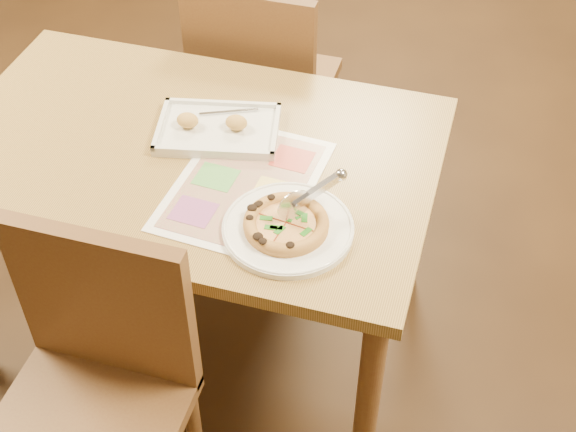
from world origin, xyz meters
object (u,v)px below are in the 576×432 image
(pizza_cutter, at_px, (310,195))
(dining_table, at_px, (190,174))
(menu, at_px, (245,185))
(chair_near, at_px, (94,367))
(appetizer_tray, at_px, (217,129))
(chair_far, at_px, (259,73))
(pizza, at_px, (286,224))
(plate, at_px, (288,229))

(pizza_cutter, bearing_deg, dining_table, 111.65)
(menu, bearing_deg, dining_table, 154.24)
(pizza_cutter, bearing_deg, menu, 112.84)
(chair_near, xyz_separation_m, appetizer_tray, (0.05, 0.69, 0.17))
(chair_near, distance_m, pizza_cutter, 0.62)
(chair_far, xyz_separation_m, pizza_cutter, (0.38, -0.77, 0.24))
(pizza, distance_m, appetizer_tray, 0.41)
(appetizer_tray, bearing_deg, dining_table, -121.99)
(pizza_cutter, bearing_deg, pizza, -177.68)
(chair_far, distance_m, pizza, 0.90)
(chair_near, distance_m, appetizer_tray, 0.71)
(pizza_cutter, height_order, appetizer_tray, pizza_cutter)
(pizza, bearing_deg, menu, 138.98)
(dining_table, bearing_deg, pizza, -33.07)
(chair_far, bearing_deg, menu, 105.26)
(dining_table, distance_m, menu, 0.23)
(chair_far, xyz_separation_m, appetizer_tray, (0.05, -0.52, 0.17))
(chair_near, relative_size, pizza_cutter, 3.69)
(dining_table, relative_size, pizza_cutter, 10.20)
(pizza_cutter, xyz_separation_m, menu, (-0.19, 0.08, -0.09))
(chair_near, xyz_separation_m, pizza, (0.33, 0.38, 0.18))
(plate, distance_m, appetizer_tray, 0.41)
(pizza_cutter, bearing_deg, appetizer_tray, 97.71)
(chair_far, height_order, menu, chair_far)
(pizza_cutter, height_order, menu, pizza_cutter)
(chair_near, xyz_separation_m, plate, (0.34, 0.39, 0.16))
(pizza, bearing_deg, appetizer_tray, 132.84)
(menu, bearing_deg, pizza_cutter, -23.40)
(plate, height_order, pizza_cutter, pizza_cutter)
(dining_table, relative_size, plate, 4.19)
(pizza, height_order, appetizer_tray, appetizer_tray)
(dining_table, xyz_separation_m, menu, (0.19, -0.09, 0.09))
(pizza, bearing_deg, chair_far, 112.21)
(plate, bearing_deg, pizza_cutter, 46.06)
(chair_near, bearing_deg, plate, 48.88)
(pizza, bearing_deg, plate, 46.39)
(chair_near, height_order, chair_far, same)
(pizza, distance_m, pizza_cutter, 0.09)
(dining_table, height_order, menu, menu)
(chair_near, relative_size, chair_far, 1.00)
(pizza_cutter, relative_size, menu, 0.27)
(appetizer_tray, bearing_deg, pizza_cutter, -38.53)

